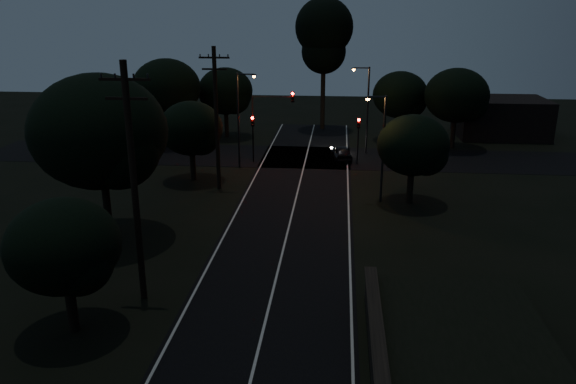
{
  "coord_description": "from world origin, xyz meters",
  "views": [
    {
      "loc": [
        2.99,
        -7.91,
        13.02
      ],
      "look_at": [
        0.0,
        24.0,
        2.5
      ],
      "focal_mm": 35.0,
      "sensor_mm": 36.0,
      "label": 1
    }
  ],
  "objects_px": {
    "utility_pole_far": "(216,117)",
    "streetlight_b": "(366,104)",
    "streetlight_c": "(381,142)",
    "car": "(341,153)",
    "signal_right": "(358,132)",
    "utility_pole_mid": "(134,182)",
    "streetlight_a": "(240,114)",
    "signal_mast": "(272,114)",
    "tall_pine": "(324,35)",
    "signal_left": "(253,130)"
  },
  "relations": [
    {
      "from": "utility_pole_far",
      "to": "streetlight_b",
      "type": "height_order",
      "value": "utility_pole_far"
    },
    {
      "from": "utility_pole_mid",
      "to": "tall_pine",
      "type": "distance_m",
      "value": 40.86
    },
    {
      "from": "signal_mast",
      "to": "car",
      "type": "xyz_separation_m",
      "value": [
        6.1,
        1.41,
        -3.69
      ]
    },
    {
      "from": "streetlight_a",
      "to": "streetlight_c",
      "type": "xyz_separation_m",
      "value": [
        11.14,
        -8.0,
        -0.29
      ]
    },
    {
      "from": "streetlight_b",
      "to": "utility_pole_mid",
      "type": "bearing_deg",
      "value": -111.3
    },
    {
      "from": "utility_pole_mid",
      "to": "tall_pine",
      "type": "relative_size",
      "value": 0.77
    },
    {
      "from": "tall_pine",
      "to": "streetlight_a",
      "type": "relative_size",
      "value": 1.78
    },
    {
      "from": "tall_pine",
      "to": "signal_left",
      "type": "distance_m",
      "value": 17.66
    },
    {
      "from": "signal_left",
      "to": "signal_mast",
      "type": "relative_size",
      "value": 0.66
    },
    {
      "from": "utility_pole_far",
      "to": "car",
      "type": "relative_size",
      "value": 2.76
    },
    {
      "from": "tall_pine",
      "to": "signal_right",
      "type": "bearing_deg",
      "value": -76.51
    },
    {
      "from": "signal_left",
      "to": "utility_pole_far",
      "type": "bearing_deg",
      "value": -99.94
    },
    {
      "from": "signal_left",
      "to": "signal_right",
      "type": "distance_m",
      "value": 9.2
    },
    {
      "from": "streetlight_c",
      "to": "car",
      "type": "xyz_separation_m",
      "value": [
        -2.64,
        11.4,
        -3.7
      ]
    },
    {
      "from": "utility_pole_far",
      "to": "signal_mast",
      "type": "height_order",
      "value": "utility_pole_far"
    },
    {
      "from": "utility_pole_far",
      "to": "signal_right",
      "type": "xyz_separation_m",
      "value": [
        10.6,
        7.99,
        -2.65
      ]
    },
    {
      "from": "tall_pine",
      "to": "signal_mast",
      "type": "relative_size",
      "value": 2.28
    },
    {
      "from": "streetlight_b",
      "to": "car",
      "type": "xyz_separation_m",
      "value": [
        -2.12,
        -2.6,
        -3.99
      ]
    },
    {
      "from": "utility_pole_far",
      "to": "signal_right",
      "type": "bearing_deg",
      "value": 37.0
    },
    {
      "from": "streetlight_c",
      "to": "car",
      "type": "relative_size",
      "value": 1.97
    },
    {
      "from": "utility_pole_mid",
      "to": "signal_mast",
      "type": "bearing_deg",
      "value": 82.96
    },
    {
      "from": "utility_pole_mid",
      "to": "signal_right",
      "type": "height_order",
      "value": "utility_pole_mid"
    },
    {
      "from": "signal_right",
      "to": "signal_mast",
      "type": "distance_m",
      "value": 7.66
    },
    {
      "from": "signal_right",
      "to": "streetlight_a",
      "type": "relative_size",
      "value": 0.51
    },
    {
      "from": "utility_pole_mid",
      "to": "streetlight_a",
      "type": "xyz_separation_m",
      "value": [
        0.69,
        23.0,
        -1.1
      ]
    },
    {
      "from": "signal_right",
      "to": "streetlight_a",
      "type": "height_order",
      "value": "streetlight_a"
    },
    {
      "from": "signal_left",
      "to": "signal_right",
      "type": "bearing_deg",
      "value": 0.0
    },
    {
      "from": "streetlight_c",
      "to": "car",
      "type": "height_order",
      "value": "streetlight_c"
    },
    {
      "from": "signal_mast",
      "to": "streetlight_c",
      "type": "height_order",
      "value": "streetlight_c"
    },
    {
      "from": "utility_pole_mid",
      "to": "utility_pole_far",
      "type": "height_order",
      "value": "utility_pole_mid"
    },
    {
      "from": "signal_left",
      "to": "streetlight_c",
      "type": "bearing_deg",
      "value": -43.76
    },
    {
      "from": "signal_right",
      "to": "streetlight_b",
      "type": "distance_m",
      "value": 4.45
    },
    {
      "from": "tall_pine",
      "to": "streetlight_a",
      "type": "height_order",
      "value": "tall_pine"
    },
    {
      "from": "streetlight_a",
      "to": "streetlight_b",
      "type": "xyz_separation_m",
      "value": [
        10.61,
        6.0,
        0.0
      ]
    },
    {
      "from": "utility_pole_mid",
      "to": "streetlight_a",
      "type": "bearing_deg",
      "value": 88.27
    },
    {
      "from": "signal_left",
      "to": "streetlight_a",
      "type": "height_order",
      "value": "streetlight_a"
    },
    {
      "from": "utility_pole_far",
      "to": "streetlight_b",
      "type": "distance_m",
      "value": 16.51
    },
    {
      "from": "signal_mast",
      "to": "streetlight_b",
      "type": "relative_size",
      "value": 0.78
    },
    {
      "from": "signal_right",
      "to": "tall_pine",
      "type": "bearing_deg",
      "value": 103.49
    },
    {
      "from": "tall_pine",
      "to": "car",
      "type": "relative_size",
      "value": 3.74
    },
    {
      "from": "utility_pole_mid",
      "to": "streetlight_a",
      "type": "relative_size",
      "value": 1.38
    },
    {
      "from": "signal_left",
      "to": "tall_pine",
      "type": "bearing_deg",
      "value": 69.54
    },
    {
      "from": "signal_right",
      "to": "streetlight_a",
      "type": "xyz_separation_m",
      "value": [
        -9.91,
        -1.99,
        1.8
      ]
    },
    {
      "from": "tall_pine",
      "to": "signal_right",
      "type": "height_order",
      "value": "tall_pine"
    },
    {
      "from": "streetlight_b",
      "to": "streetlight_c",
      "type": "height_order",
      "value": "streetlight_b"
    },
    {
      "from": "utility_pole_mid",
      "to": "signal_mast",
      "type": "xyz_separation_m",
      "value": [
        3.09,
        24.99,
        -1.4
      ]
    },
    {
      "from": "utility_pole_far",
      "to": "signal_left",
      "type": "height_order",
      "value": "utility_pole_far"
    },
    {
      "from": "tall_pine",
      "to": "signal_mast",
      "type": "bearing_deg",
      "value": -104.62
    },
    {
      "from": "tall_pine",
      "to": "car",
      "type": "xyz_separation_m",
      "value": [
        2.19,
        -13.6,
        -9.6
      ]
    },
    {
      "from": "utility_pole_far",
      "to": "streetlight_b",
      "type": "bearing_deg",
      "value": 46.7
    }
  ]
}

